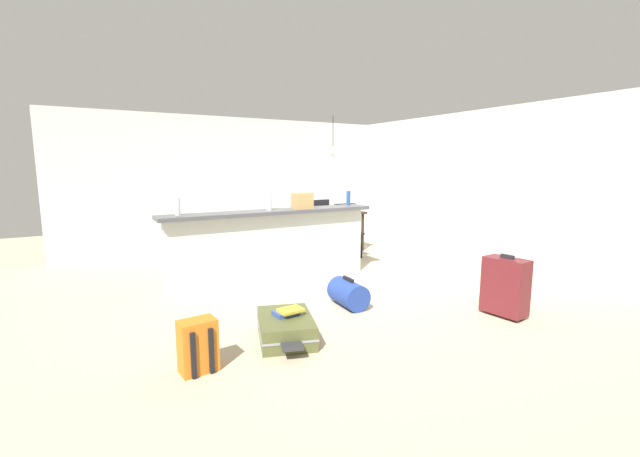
{
  "coord_description": "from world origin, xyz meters",
  "views": [
    {
      "loc": [
        -2.74,
        -4.72,
        1.6
      ],
      "look_at": [
        0.08,
        0.12,
        0.74
      ],
      "focal_mm": 23.12,
      "sensor_mm": 36.0,
      "label": 1
    }
  ],
  "objects_px": {
    "dining_table": "(331,216)",
    "pendant_lamp": "(333,150)",
    "bottle_white": "(269,200)",
    "dining_chair_far_side": "(318,220)",
    "bottle_clear": "(177,206)",
    "bottle_blue": "(348,198)",
    "suitcase_upright_maroon": "(505,286)",
    "duffel_bag_blue": "(348,293)",
    "grocery_bag": "(302,201)",
    "suitcase_flat_olive": "(286,328)",
    "backpack_orange": "(198,346)",
    "book_stack": "(288,312)",
    "dining_chair_near_partition": "(347,227)"
  },
  "relations": [
    {
      "from": "dining_table",
      "to": "pendant_lamp",
      "type": "relative_size",
      "value": 1.48
    },
    {
      "from": "bottle_white",
      "to": "dining_table",
      "type": "xyz_separation_m",
      "value": [
        1.88,
        1.45,
        -0.49
      ]
    },
    {
      "from": "dining_chair_far_side",
      "to": "pendant_lamp",
      "type": "bearing_deg",
      "value": -83.99
    },
    {
      "from": "bottle_clear",
      "to": "bottle_blue",
      "type": "height_order",
      "value": "bottle_clear"
    },
    {
      "from": "bottle_clear",
      "to": "pendant_lamp",
      "type": "xyz_separation_m",
      "value": [
        3.12,
        1.47,
        0.76
      ]
    },
    {
      "from": "bottle_clear",
      "to": "suitcase_upright_maroon",
      "type": "height_order",
      "value": "bottle_clear"
    },
    {
      "from": "bottle_white",
      "to": "duffel_bag_blue",
      "type": "xyz_separation_m",
      "value": [
        0.38,
        -1.34,
        -0.98
      ]
    },
    {
      "from": "dining_table",
      "to": "grocery_bag",
      "type": "bearing_deg",
      "value": -132.9
    },
    {
      "from": "suitcase_flat_olive",
      "to": "suitcase_upright_maroon",
      "type": "distance_m",
      "value": 2.38
    },
    {
      "from": "bottle_blue",
      "to": "suitcase_flat_olive",
      "type": "relative_size",
      "value": 0.24
    },
    {
      "from": "bottle_blue",
      "to": "suitcase_flat_olive",
      "type": "distance_m",
      "value": 2.88
    },
    {
      "from": "backpack_orange",
      "to": "book_stack",
      "type": "xyz_separation_m",
      "value": [
        0.88,
        0.21,
        0.05
      ]
    },
    {
      "from": "dining_table",
      "to": "duffel_bag_blue",
      "type": "xyz_separation_m",
      "value": [
        -1.5,
        -2.79,
        -0.5
      ]
    },
    {
      "from": "bottle_clear",
      "to": "dining_chair_near_partition",
      "type": "xyz_separation_m",
      "value": [
        3.03,
        0.84,
        -0.6
      ]
    },
    {
      "from": "bottle_clear",
      "to": "pendant_lamp",
      "type": "height_order",
      "value": "pendant_lamp"
    },
    {
      "from": "dining_table",
      "to": "dining_chair_far_side",
      "type": "distance_m",
      "value": 0.54
    },
    {
      "from": "bottle_clear",
      "to": "pendant_lamp",
      "type": "relative_size",
      "value": 0.29
    },
    {
      "from": "bottle_blue",
      "to": "duffel_bag_blue",
      "type": "relative_size",
      "value": 0.42
    },
    {
      "from": "bottle_blue",
      "to": "suitcase_flat_olive",
      "type": "bearing_deg",
      "value": -136.3
    },
    {
      "from": "bottle_blue",
      "to": "book_stack",
      "type": "bearing_deg",
      "value": -136.14
    },
    {
      "from": "bottle_white",
      "to": "bottle_blue",
      "type": "bearing_deg",
      "value": 2.84
    },
    {
      "from": "bottle_clear",
      "to": "backpack_orange",
      "type": "distance_m",
      "value": 2.23
    },
    {
      "from": "suitcase_flat_olive",
      "to": "bottle_blue",
      "type": "bearing_deg",
      "value": 43.7
    },
    {
      "from": "bottle_blue",
      "to": "suitcase_upright_maroon",
      "type": "relative_size",
      "value": 0.32
    },
    {
      "from": "dining_chair_far_side",
      "to": "bottle_clear",
      "type": "bearing_deg",
      "value": -147.5
    },
    {
      "from": "bottle_clear",
      "to": "book_stack",
      "type": "bearing_deg",
      "value": -71.98
    },
    {
      "from": "dining_table",
      "to": "suitcase_flat_olive",
      "type": "distance_m",
      "value": 4.14
    },
    {
      "from": "bottle_blue",
      "to": "grocery_bag",
      "type": "xyz_separation_m",
      "value": [
        -0.86,
        -0.13,
        0.0
      ]
    },
    {
      "from": "bottle_white",
      "to": "suitcase_upright_maroon",
      "type": "xyz_separation_m",
      "value": [
        1.65,
        -2.43,
        -0.8
      ]
    },
    {
      "from": "pendant_lamp",
      "to": "backpack_orange",
      "type": "bearing_deg",
      "value": -134.44
    },
    {
      "from": "grocery_bag",
      "to": "dining_chair_far_side",
      "type": "height_order",
      "value": "grocery_bag"
    },
    {
      "from": "dining_chair_near_partition",
      "to": "dining_chair_far_side",
      "type": "bearing_deg",
      "value": 87.83
    },
    {
      "from": "bottle_white",
      "to": "bottle_blue",
      "type": "distance_m",
      "value": 1.33
    },
    {
      "from": "bottle_clear",
      "to": "dining_chair_far_side",
      "type": "bearing_deg",
      "value": 32.5
    },
    {
      "from": "bottle_white",
      "to": "dining_chair_far_side",
      "type": "relative_size",
      "value": 0.28
    },
    {
      "from": "bottle_clear",
      "to": "bottle_white",
      "type": "relative_size",
      "value": 0.84
    },
    {
      "from": "bottle_white",
      "to": "suitcase_flat_olive",
      "type": "distance_m",
      "value": 2.17
    },
    {
      "from": "backpack_orange",
      "to": "duffel_bag_blue",
      "type": "relative_size",
      "value": 0.84
    },
    {
      "from": "bottle_white",
      "to": "book_stack",
      "type": "height_order",
      "value": "bottle_white"
    },
    {
      "from": "dining_chair_near_partition",
      "to": "backpack_orange",
      "type": "distance_m",
      "value": 4.39
    },
    {
      "from": "bottle_clear",
      "to": "suitcase_flat_olive",
      "type": "distance_m",
      "value": 2.15
    },
    {
      "from": "bottle_clear",
      "to": "duffel_bag_blue",
      "type": "relative_size",
      "value": 0.44
    },
    {
      "from": "dining_chair_near_partition",
      "to": "suitcase_flat_olive",
      "type": "distance_m",
      "value": 3.65
    },
    {
      "from": "dining_table",
      "to": "dining_chair_far_side",
      "type": "height_order",
      "value": "dining_chair_far_side"
    },
    {
      "from": "bottle_clear",
      "to": "backpack_orange",
      "type": "relative_size",
      "value": 0.52
    },
    {
      "from": "dining_table",
      "to": "pendant_lamp",
      "type": "bearing_deg",
      "value": 35.49
    },
    {
      "from": "bottle_clear",
      "to": "backpack_orange",
      "type": "bearing_deg",
      "value": -98.42
    },
    {
      "from": "suitcase_upright_maroon",
      "to": "grocery_bag",
      "type": "bearing_deg",
      "value": 116.62
    },
    {
      "from": "bottle_clear",
      "to": "bottle_blue",
      "type": "distance_m",
      "value": 2.51
    },
    {
      "from": "duffel_bag_blue",
      "to": "backpack_orange",
      "type": "bearing_deg",
      "value": -160.73
    }
  ]
}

